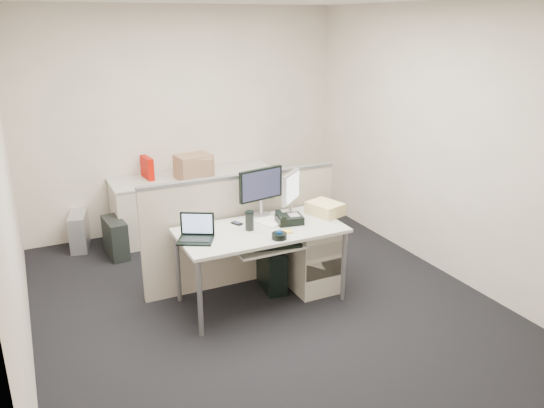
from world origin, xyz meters
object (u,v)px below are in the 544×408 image
desk_phone (289,219)px  laptop (195,229)px  desk (261,235)px  monitor_main (261,192)px

desk_phone → laptop: bearing=-168.5°
desk → monitor_main: 0.46m
laptop → desk_phone: laptop is taller
desk → desk_phone: (0.30, 0.01, 0.10)m
laptop → desk_phone: bearing=30.3°
desk → monitor_main: (0.15, 0.32, 0.30)m
desk → desk_phone: 0.32m
desk → desk_phone: desk_phone is taller
monitor_main → desk_phone: bearing=-74.5°
monitor_main → laptop: 0.85m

